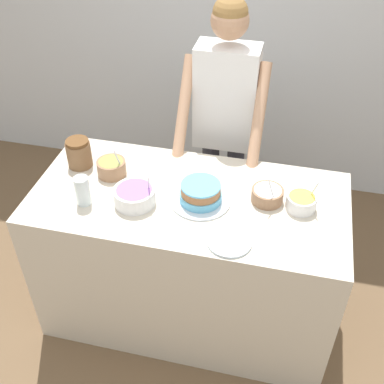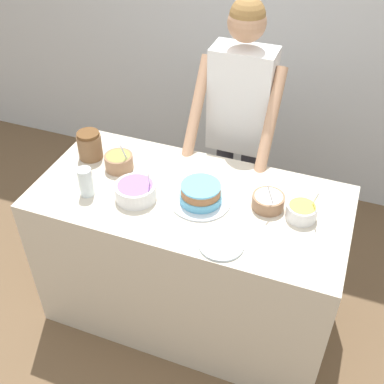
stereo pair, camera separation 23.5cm
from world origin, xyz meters
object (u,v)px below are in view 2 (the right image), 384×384
(stoneware_jar, at_px, (90,145))
(ceramic_plate, at_px, (221,245))
(cake, at_px, (201,195))
(person_baker, at_px, (240,113))
(frosting_bowl_yellow, at_px, (302,211))
(drinking_glass, at_px, (86,182))
(frosting_bowl_olive, at_px, (119,161))
(frosting_bowl_white, at_px, (268,201))
(frosting_bowl_purple, at_px, (136,191))

(stoneware_jar, bearing_deg, ceramic_plate, -24.13)
(cake, relative_size, stoneware_jar, 1.89)
(person_baker, relative_size, cake, 5.65)
(frosting_bowl_yellow, xyz_separation_m, stoneware_jar, (-1.19, 0.09, 0.04))
(ceramic_plate, distance_m, stoneware_jar, 0.98)
(person_baker, bearing_deg, stoneware_jar, -142.80)
(cake, xyz_separation_m, drinking_glass, (-0.56, -0.14, 0.03))
(frosting_bowl_olive, xyz_separation_m, stoneware_jar, (-0.20, 0.04, 0.03))
(frosting_bowl_white, relative_size, drinking_glass, 1.18)
(person_baker, relative_size, drinking_glass, 11.09)
(frosting_bowl_yellow, distance_m, ceramic_plate, 0.43)
(cake, height_order, stoneware_jar, stoneware_jar)
(frosting_bowl_white, distance_m, stoneware_jar, 1.03)
(frosting_bowl_yellow, bearing_deg, person_baker, 128.43)
(frosting_bowl_olive, distance_m, drinking_glass, 0.26)
(frosting_bowl_purple, relative_size, stoneware_jar, 1.29)
(cake, relative_size, frosting_bowl_yellow, 1.68)
(person_baker, bearing_deg, frosting_bowl_yellow, -51.57)
(frosting_bowl_purple, height_order, stoneware_jar, frosting_bowl_purple)
(frosting_bowl_purple, distance_m, frosting_bowl_olive, 0.27)
(frosting_bowl_olive, height_order, ceramic_plate, frosting_bowl_olive)
(stoneware_jar, bearing_deg, frosting_bowl_white, -3.79)
(stoneware_jar, bearing_deg, cake, -11.95)
(frosting_bowl_olive, distance_m, ceramic_plate, 0.79)
(frosting_bowl_white, bearing_deg, stoneware_jar, 176.21)
(cake, distance_m, frosting_bowl_white, 0.33)
(frosting_bowl_white, bearing_deg, frosting_bowl_purple, -165.38)
(frosting_bowl_white, distance_m, frosting_bowl_olive, 0.83)
(frosting_bowl_yellow, relative_size, drinking_glass, 1.17)
(person_baker, height_order, frosting_bowl_white, person_baker)
(frosting_bowl_olive, height_order, stoneware_jar, frosting_bowl_olive)
(frosting_bowl_olive, distance_m, stoneware_jar, 0.20)
(person_baker, xyz_separation_m, ceramic_plate, (0.19, -0.93, -0.13))
(cake, height_order, ceramic_plate, cake)
(cake, height_order, drinking_glass, drinking_glass)
(frosting_bowl_yellow, bearing_deg, cake, -172.70)
(cake, bearing_deg, stoneware_jar, 168.05)
(person_baker, bearing_deg, ceramic_plate, -78.27)
(frosting_bowl_white, relative_size, stoneware_jar, 1.14)
(frosting_bowl_purple, distance_m, stoneware_jar, 0.46)
(frosting_bowl_yellow, relative_size, ceramic_plate, 0.87)
(frosting_bowl_purple, relative_size, frosting_bowl_olive, 1.08)
(ceramic_plate, bearing_deg, frosting_bowl_purple, 161.59)
(frosting_bowl_white, relative_size, frosting_bowl_olive, 0.95)
(person_baker, distance_m, frosting_bowl_yellow, 0.80)
(frosting_bowl_yellow, height_order, ceramic_plate, frosting_bowl_yellow)
(stoneware_jar, bearing_deg, frosting_bowl_yellow, -4.17)
(person_baker, distance_m, drinking_glass, 1.00)
(frosting_bowl_olive, bearing_deg, frosting_bowl_purple, -44.96)
(frosting_bowl_yellow, bearing_deg, stoneware_jar, 175.83)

